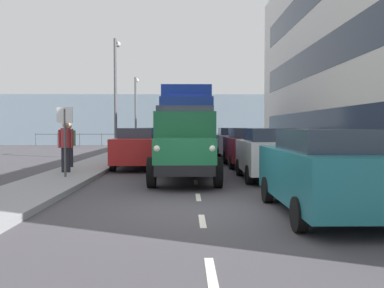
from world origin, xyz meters
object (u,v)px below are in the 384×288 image
car_navy_oppositeside_2 (158,139)px  pedestrian_couple_a (66,142)px  car_maroon_kerbside_2 (247,147)px  car_silver_kerbside_3 (232,142)px  street_sign (65,130)px  car_red_oppositeside_0 (138,147)px  truck_vintage_green (185,145)px  lamp_post_promenade (116,87)px  pedestrian_with_bag (69,141)px  car_white_kerbside_1 (267,153)px  lorry_cargo_blue (186,121)px  car_grey_oppositeside_1 (151,141)px  lamp_post_far (136,105)px  car_teal_kerbside_near (322,171)px

car_navy_oppositeside_2 → pedestrian_couple_a: pedestrian_couple_a is taller
car_maroon_kerbside_2 → car_navy_oppositeside_2: bearing=-68.6°
pedestrian_couple_a → car_silver_kerbside_3: bearing=-125.2°
street_sign → car_red_oppositeside_0: bearing=-112.0°
truck_vintage_green → car_red_oppositeside_0: bearing=-66.0°
car_silver_kerbside_3 → lamp_post_promenade: size_ratio=0.63×
car_silver_kerbside_3 → pedestrian_with_bag: bearing=46.8°
car_white_kerbside_1 → street_sign: size_ratio=1.70×
car_red_oppositeside_0 → street_sign: street_sign is taller
car_maroon_kerbside_2 → car_navy_oppositeside_2: size_ratio=0.92×
lorry_cargo_blue → car_silver_kerbside_3: 3.85m
pedestrian_with_bag → car_grey_oppositeside_1: bearing=-107.7°
lamp_post_far → car_teal_kerbside_near: bearing=105.1°
car_white_kerbside_1 → car_grey_oppositeside_1: 12.27m
car_white_kerbside_1 → street_sign: (6.63, 0.34, 0.79)m
car_silver_kerbside_3 → car_red_oppositeside_0: (4.81, 6.81, 0.00)m
car_grey_oppositeside_1 → street_sign: 11.80m
lamp_post_promenade → street_sign: lamp_post_promenade is taller
car_navy_oppositeside_2 → lamp_post_far: (1.91, -2.41, 2.63)m
car_maroon_kerbside_2 → lamp_post_far: bearing=-65.4°
car_silver_kerbside_3 → lamp_post_far: 11.05m
pedestrian_couple_a → car_red_oppositeside_0: bearing=-125.1°
car_white_kerbside_1 → lamp_post_promenade: (6.60, -9.27, 3.11)m
car_teal_kerbside_near → street_sign: 8.51m
pedestrian_with_bag → lamp_post_promenade: size_ratio=0.28×
car_maroon_kerbside_2 → pedestrian_with_bag: (7.45, 1.64, 0.31)m
truck_vintage_green → street_sign: 3.92m
car_navy_oppositeside_2 → lamp_post_promenade: size_ratio=0.72×
car_teal_kerbside_near → pedestrian_with_bag: 11.42m
car_teal_kerbside_near → pedestrian_couple_a: 9.66m
car_teal_kerbside_near → car_maroon_kerbside_2: same height
pedestrian_with_bag → lamp_post_promenade: lamp_post_promenade is taller
truck_vintage_green → lamp_post_far: 20.35m
car_teal_kerbside_near → lamp_post_far: (6.72, -24.95, 2.63)m
car_teal_kerbside_near → car_grey_oppositeside_1: bearing=-74.1°
lorry_cargo_blue → car_navy_oppositeside_2: (2.11, -8.44, -1.18)m
lorry_cargo_blue → lamp_post_promenade: size_ratio=1.27×
car_maroon_kerbside_2 → car_red_oppositeside_0: size_ratio=0.92×
car_maroon_kerbside_2 → pedestrian_couple_a: (7.01, 3.65, 0.33)m
car_teal_kerbside_near → car_maroon_kerbside_2: (0.00, -10.29, -0.00)m
truck_vintage_green → car_teal_kerbside_near: size_ratio=1.28×
lorry_cargo_blue → lamp_post_promenade: 4.41m
car_grey_oppositeside_1 → lamp_post_far: (1.91, -8.05, 2.63)m
car_teal_kerbside_near → car_silver_kerbside_3: bearing=-90.0°
lamp_post_promenade → lorry_cargo_blue: bearing=168.7°
car_silver_kerbside_3 → lamp_post_far: size_ratio=0.74×
car_silver_kerbside_3 → car_navy_oppositeside_2: 7.67m
truck_vintage_green → car_teal_kerbside_near: 5.83m
car_navy_oppositeside_2 → car_white_kerbside_1: bearing=105.9°
truck_vintage_green → car_silver_kerbside_3: truck_vintage_green is taller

